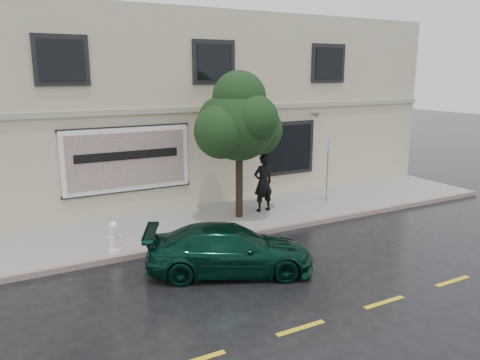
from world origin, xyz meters
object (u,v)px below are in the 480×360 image
pedestrian (263,183)px  street_tree (239,124)px  car (230,249)px  fire_hydrant (114,237)px

pedestrian → street_tree: size_ratio=0.47×
car → street_tree: (2.16, 3.53, 2.63)m
fire_hydrant → car: bearing=-37.7°
car → pedestrian: bearing=-16.4°
pedestrian → car: bearing=47.5°
pedestrian → fire_hydrant: pedestrian is taller
car → fire_hydrant: bearing=68.9°
car → pedestrian: (3.20, 3.72, 0.56)m
street_tree → fire_hydrant: size_ratio=5.02×
car → fire_hydrant: car is taller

